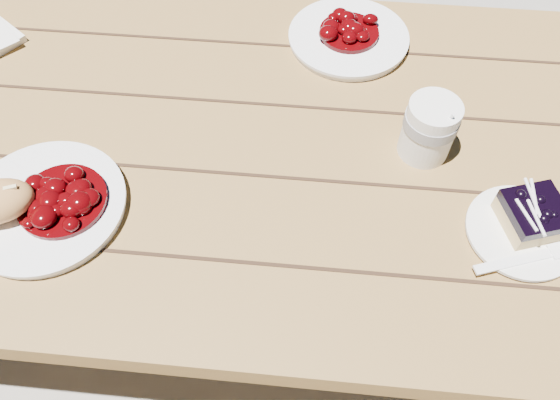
# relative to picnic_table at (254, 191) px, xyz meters

# --- Properties ---
(ground) EXTENTS (60.00, 60.00, 0.00)m
(ground) POSITION_rel_picnic_table_xyz_m (0.00, 0.00, -0.59)
(ground) COLOR gray
(ground) RESTS_ON ground
(picnic_table) EXTENTS (2.00, 1.55, 0.75)m
(picnic_table) POSITION_rel_picnic_table_xyz_m (0.00, 0.00, 0.00)
(picnic_table) COLOR brown
(picnic_table) RESTS_ON ground
(main_plate) EXTENTS (0.25, 0.25, 0.02)m
(main_plate) POSITION_rel_picnic_table_xyz_m (-0.30, -0.18, 0.17)
(main_plate) COLOR white
(main_plate) RESTS_ON picnic_table
(goulash_stew) EXTENTS (0.14, 0.14, 0.04)m
(goulash_stew) POSITION_rel_picnic_table_xyz_m (-0.27, -0.17, 0.20)
(goulash_stew) COLOR #450204
(goulash_stew) RESTS_ON main_plate
(dessert_plate) EXTENTS (0.16, 0.16, 0.01)m
(dessert_plate) POSITION_rel_picnic_table_xyz_m (0.43, -0.15, 0.17)
(dessert_plate) COLOR white
(dessert_plate) RESTS_ON picnic_table
(blueberry_cake) EXTENTS (0.11, 0.11, 0.05)m
(blueberry_cake) POSITION_rel_picnic_table_xyz_m (0.44, -0.14, 0.19)
(blueberry_cake) COLOR #D8B975
(blueberry_cake) RESTS_ON dessert_plate
(fork_dessert) EXTENTS (0.16, 0.08, 0.00)m
(fork_dessert) POSITION_rel_picnic_table_xyz_m (0.41, -0.21, 0.17)
(fork_dessert) COLOR white
(fork_dessert) RESTS_ON dessert_plate
(coffee_cup) EXTENTS (0.08, 0.08, 0.11)m
(coffee_cup) POSITION_rel_picnic_table_xyz_m (0.29, 0.00, 0.21)
(coffee_cup) COLOR white
(coffee_cup) RESTS_ON picnic_table
(second_plate) EXTENTS (0.23, 0.23, 0.02)m
(second_plate) POSITION_rel_picnic_table_xyz_m (0.16, 0.27, 0.17)
(second_plate) COLOR white
(second_plate) RESTS_ON picnic_table
(second_stew) EXTENTS (0.12, 0.12, 0.04)m
(second_stew) POSITION_rel_picnic_table_xyz_m (0.16, 0.27, 0.20)
(second_stew) COLOR #450204
(second_stew) RESTS_ON second_plate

